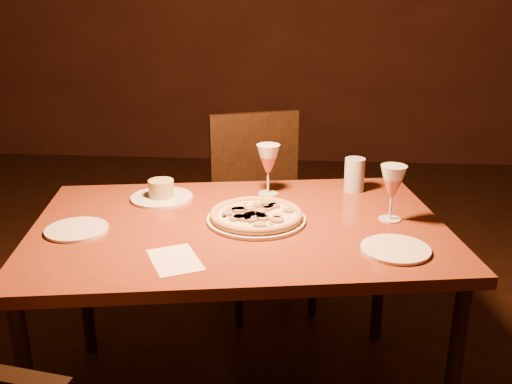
{
  "coord_description": "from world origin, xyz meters",
  "views": [
    {
      "loc": [
        0.07,
        -1.62,
        1.5
      ],
      "look_at": [
        -0.08,
        0.22,
        0.84
      ],
      "focal_mm": 40.0,
      "sensor_mm": 36.0,
      "label": 1
    }
  ],
  "objects": [
    {
      "name": "dining_table",
      "position": [
        -0.13,
        0.17,
        0.68
      ],
      "size": [
        1.52,
        1.11,
        0.75
      ],
      "rotation": [
        0.0,
        0.0,
        0.16
      ],
      "color": "brown",
      "rests_on": "floor"
    },
    {
      "name": "ramekin_saucer",
      "position": [
        -0.45,
        0.38,
        0.77
      ],
      "size": [
        0.23,
        0.23,
        0.07
      ],
      "color": "silver",
      "rests_on": "dining_table"
    },
    {
      "name": "menu_card",
      "position": [
        -0.29,
        -0.13,
        0.75
      ],
      "size": [
        0.2,
        0.23,
        0.0
      ],
      "primitive_type": "cube",
      "rotation": [
        0.0,
        0.0,
        0.46
      ],
      "color": "silver",
      "rests_on": "dining_table"
    },
    {
      "name": "wine_glass_far",
      "position": [
        -0.05,
        0.47,
        0.85
      ],
      "size": [
        0.09,
        0.09,
        0.2
      ],
      "primitive_type": null,
      "color": "#C66552",
      "rests_on": "dining_table"
    },
    {
      "name": "side_plate_left",
      "position": [
        -0.66,
        0.06,
        0.75
      ],
      "size": [
        0.2,
        0.2,
        0.01
      ],
      "primitive_type": "cylinder",
      "color": "silver",
      "rests_on": "dining_table"
    },
    {
      "name": "chair_far",
      "position": [
        -0.11,
        1.0,
        0.53
      ],
      "size": [
        0.58,
        0.58,
        0.93
      ],
      "rotation": [
        0.0,
        0.0,
        0.35
      ],
      "color": "black",
      "rests_on": "floor"
    },
    {
      "name": "pizza_plate",
      "position": [
        -0.07,
        0.19,
        0.77
      ],
      "size": [
        0.34,
        0.34,
        0.04
      ],
      "color": "silver",
      "rests_on": "dining_table"
    },
    {
      "name": "water_tumbler",
      "position": [
        0.29,
        0.54,
        0.81
      ],
      "size": [
        0.08,
        0.08,
        0.13
      ],
      "primitive_type": "cylinder",
      "color": "#ADB4BD",
      "rests_on": "dining_table"
    },
    {
      "name": "wine_glass_right",
      "position": [
        0.39,
        0.24,
        0.84
      ],
      "size": [
        0.09,
        0.09,
        0.2
      ],
      "primitive_type": null,
      "color": "#C66552",
      "rests_on": "dining_table"
    },
    {
      "name": "side_plate_near",
      "position": [
        0.37,
        -0.01,
        0.75
      ],
      "size": [
        0.21,
        0.21,
        0.01
      ],
      "primitive_type": "cylinder",
      "color": "silver",
      "rests_on": "dining_table"
    }
  ]
}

